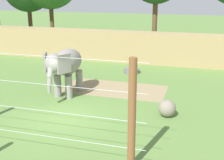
% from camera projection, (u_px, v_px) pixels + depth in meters
% --- Properties ---
extents(ground_plane, '(120.00, 120.00, 0.00)m').
position_uv_depth(ground_plane, '(66.00, 117.00, 14.44)').
color(ground_plane, '#5B7F3D').
extents(dirt_patch, '(6.25, 3.10, 0.01)m').
position_uv_depth(dirt_patch, '(115.00, 89.00, 18.43)').
color(dirt_patch, '#937F5B').
rests_on(dirt_patch, ground).
extents(embankment_wall, '(36.00, 1.80, 2.46)m').
position_uv_depth(embankment_wall, '(126.00, 46.00, 25.14)').
color(embankment_wall, tan).
rests_on(embankment_wall, ground).
extents(elephant, '(1.56, 3.64, 2.70)m').
position_uv_depth(elephant, '(65.00, 65.00, 16.83)').
color(elephant, gray).
rests_on(elephant, ground).
extents(enrichment_ball, '(0.84, 0.84, 0.84)m').
position_uv_depth(enrichment_ball, '(167.00, 108.00, 14.37)').
color(enrichment_ball, gray).
rests_on(enrichment_ball, ground).
extents(cable_fence, '(8.89, 0.27, 3.87)m').
position_uv_depth(cable_fence, '(26.00, 103.00, 10.92)').
color(cable_fence, brown).
rests_on(cable_fence, ground).
extents(water_tub, '(1.10, 1.10, 0.35)m').
position_uv_depth(water_tub, '(132.00, 71.00, 21.81)').
color(water_tub, slate).
rests_on(water_tub, ground).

